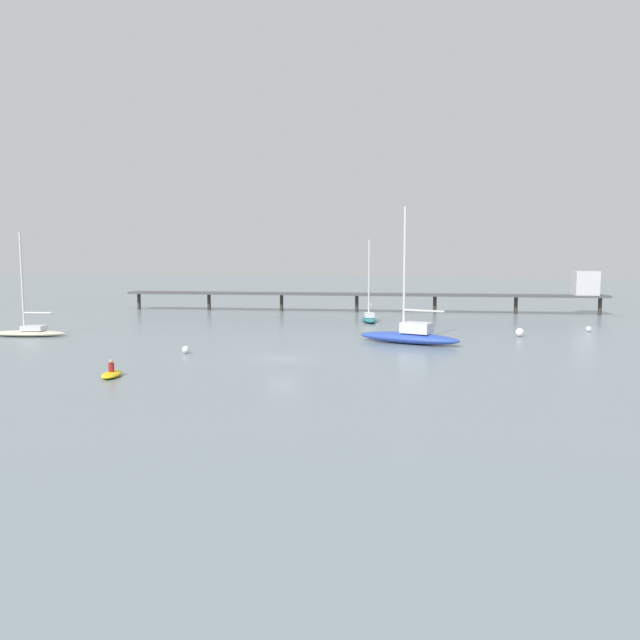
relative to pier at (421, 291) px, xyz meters
The scene contains 9 objects.
ground_plane 42.73m from the pier, 102.19° to the right, with size 400.00×400.00×0.00m, color gray.
pier is the anchor object (origin of this frame).
sailboat_teal 14.85m from the pier, 112.96° to the right, with size 2.90×6.71×9.84m.
sailboat_cream 50.01m from the pier, 137.47° to the right, with size 7.67×3.29×10.15m.
sailboat_blue 31.62m from the pier, 89.90° to the right, with size 9.78×5.50×12.17m.
dinghy_yellow 53.99m from the pier, 109.45° to the right, with size 1.69×2.68×1.14m.
mooring_buoy_inner 26.88m from the pier, 67.24° to the right, with size 0.83×0.83×0.83m, color silver.
mooring_buoy_outer 26.40m from the pier, 47.11° to the right, with size 0.59×0.59×0.59m, color silver.
mooring_buoy_mid 44.42m from the pier, 112.93° to the right, with size 0.61×0.61×0.61m, color silver.
Camera 1 is at (11.68, -43.96, 7.58)m, focal length 33.85 mm.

